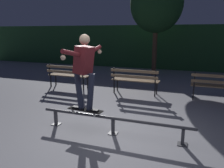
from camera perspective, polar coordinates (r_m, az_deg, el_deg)
name	(u,v)px	position (r m, az deg, el deg)	size (l,w,h in m)	color
ground_plane	(110,137)	(4.58, -0.54, -13.40)	(90.00, 90.00, 0.00)	gray
hedge_backdrop	(167,47)	(13.30, 13.84, 9.15)	(24.00, 1.20, 2.42)	#234C28
grind_rail	(113,121)	(4.63, 0.27, -9.42)	(3.23, 0.18, 0.36)	#47474C
skateboard	(85,110)	(4.80, -6.81, -6.57)	(0.80, 0.28, 0.09)	black
skateboarder	(84,66)	(4.57, -7.10, 4.53)	(0.63, 1.40, 1.56)	black
park_bench_leftmost	(67,74)	(8.48, -11.29, 2.60)	(1.61, 0.45, 0.88)	black
park_bench_left_center	(135,78)	(7.50, 5.81, 1.43)	(1.61, 0.45, 0.88)	black
park_bench_right_center	(220,84)	(7.33, 25.69, -0.10)	(1.61, 0.45, 0.88)	black
tree_behind_benches	(157,4)	(11.16, 11.27, 19.42)	(2.44, 2.44, 4.67)	#4C3828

